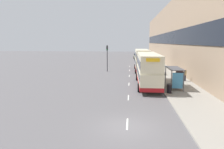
{
  "coord_description": "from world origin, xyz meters",
  "views": [
    {
      "loc": [
        0.16,
        -12.97,
        5.79
      ],
      "look_at": [
        -2.61,
        16.9,
        0.89
      ],
      "focal_mm": 32.0,
      "sensor_mm": 36.0,
      "label": 1
    }
  ],
  "objects": [
    {
      "name": "terrace_facade",
      "position": [
        10.49,
        38.5,
        7.46
      ],
      "size": [
        3.1,
        93.0,
        14.92
      ],
      "color": "#9E846B",
      "rests_on": "ground_plane"
    },
    {
      "name": "ground_plane",
      "position": [
        0.0,
        0.0,
        0.0
      ],
      "size": [
        220.0,
        220.0,
        0.0
      ],
      "primitive_type": "plane",
      "color": "#5B595B"
    },
    {
      "name": "lane_mark_4",
      "position": [
        0.0,
        27.96,
        0.01
      ],
      "size": [
        0.12,
        2.0,
        0.01
      ],
      "color": "silver",
      "rests_on": "ground_plane"
    },
    {
      "name": "bus_shelter",
      "position": [
        5.77,
        11.79,
        1.88
      ],
      "size": [
        1.6,
        4.2,
        2.48
      ],
      "color": "#4C4C51",
      "rests_on": "ground_plane"
    },
    {
      "name": "litter_bin",
      "position": [
        4.55,
        9.23,
        0.67
      ],
      "size": [
        0.55,
        0.55,
        1.05
      ],
      "color": "black",
      "rests_on": "ground_plane"
    },
    {
      "name": "lane_mark_2",
      "position": [
        0.0,
        14.27,
        0.01
      ],
      "size": [
        0.12,
        2.0,
        0.01
      ],
      "color": "silver",
      "rests_on": "ground_plane"
    },
    {
      "name": "traffic_light_far_kerb",
      "position": [
        -4.4,
        25.98,
        3.47
      ],
      "size": [
        0.3,
        0.32,
        5.18
      ],
      "color": "black",
      "rests_on": "ground_plane"
    },
    {
      "name": "lane_mark_1",
      "position": [
        0.0,
        7.43,
        0.01
      ],
      "size": [
        0.12,
        2.0,
        0.01
      ],
      "color": "silver",
      "rests_on": "ground_plane"
    },
    {
      "name": "double_decker_bus_ahead",
      "position": [
        2.45,
        27.03,
        2.28
      ],
      "size": [
        2.85,
        10.23,
        4.3
      ],
      "color": "beige",
      "rests_on": "ground_plane"
    },
    {
      "name": "lane_mark_5",
      "position": [
        0.0,
        34.81,
        0.01
      ],
      "size": [
        0.12,
        2.0,
        0.01
      ],
      "color": "silver",
      "rests_on": "ground_plane"
    },
    {
      "name": "double_decker_bus_near",
      "position": [
        2.47,
        13.47,
        2.29
      ],
      "size": [
        2.85,
        11.22,
        4.3
      ],
      "color": "beige",
      "rests_on": "ground_plane"
    },
    {
      "name": "car_1",
      "position": [
        2.45,
        51.68,
        0.88
      ],
      "size": [
        2.04,
        4.51,
        1.79
      ],
      "color": "#B7B799",
      "rests_on": "ground_plane"
    },
    {
      "name": "pedestrian_at_shelter",
      "position": [
        8.14,
        16.59,
        1.06
      ],
      "size": [
        0.35,
        0.35,
        1.79
      ],
      "color": "#23232D",
      "rests_on": "ground_plane"
    },
    {
      "name": "pavement",
      "position": [
        6.5,
        38.5,
        0.07
      ],
      "size": [
        5.0,
        93.0,
        0.14
      ],
      "color": "gray",
      "rests_on": "ground_plane"
    },
    {
      "name": "car_0",
      "position": [
        2.19,
        59.3,
        0.86
      ],
      "size": [
        1.94,
        4.18,
        1.75
      ],
      "color": "#B7B799",
      "rests_on": "ground_plane"
    },
    {
      "name": "lane_mark_0",
      "position": [
        0.0,
        0.58,
        0.01
      ],
      "size": [
        0.12,
        2.0,
        0.01
      ],
      "color": "silver",
      "rests_on": "ground_plane"
    },
    {
      "name": "lane_mark_3",
      "position": [
        0.0,
        21.12,
        0.01
      ],
      "size": [
        0.12,
        2.0,
        0.01
      ],
      "color": "silver",
      "rests_on": "ground_plane"
    },
    {
      "name": "pedestrian_1",
      "position": [
        4.5,
        13.39,
        0.98
      ],
      "size": [
        0.33,
        0.33,
        1.65
      ],
      "color": "#23232D",
      "rests_on": "ground_plane"
    }
  ]
}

